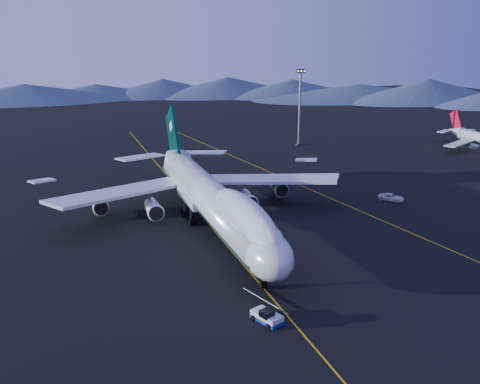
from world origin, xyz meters
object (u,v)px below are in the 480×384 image
object	(u,v)px
boeing_747	(211,198)
floodlight_mast	(300,107)
pushback_tug	(267,317)
service_van	(391,197)

from	to	relation	value
boeing_747	floodlight_mast	size ratio (longest dim) A/B	2.97
pushback_tug	boeing_747	bearing A→B (deg)	63.14
service_van	floodlight_mast	bearing A→B (deg)	45.42
boeing_747	service_van	bearing A→B (deg)	4.82
pushback_tug	floodlight_mast	bearing A→B (deg)	41.00
floodlight_mast	boeing_747	bearing A→B (deg)	-126.23
boeing_747	floodlight_mast	world-z (taller)	floodlight_mast
boeing_747	pushback_tug	xyz separation A→B (m)	(-3.00, -35.40, -5.24)
pushback_tug	service_van	distance (m)	59.22
service_van	floodlight_mast	xyz separation A→B (m)	(7.61, 63.71, 11.60)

